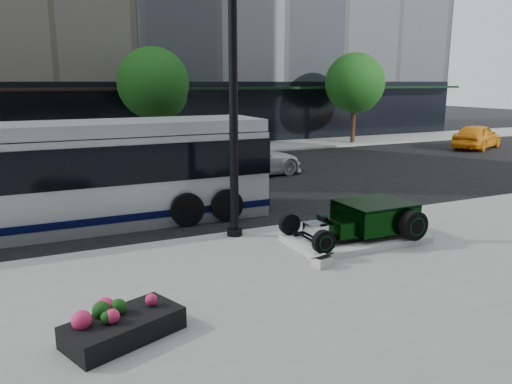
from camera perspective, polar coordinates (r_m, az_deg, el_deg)
name	(u,v)px	position (r m, az deg, el deg)	size (l,w,h in m)	color
ground	(229,215)	(15.40, -3.14, -2.61)	(120.00, 120.00, 0.00)	black
sidewalk_far	(134,154)	(28.62, -13.75, 4.23)	(70.00, 4.00, 0.12)	gray
street_trees	(156,86)	(27.69, -11.39, 11.78)	(29.80, 3.80, 5.70)	black
display_plinth	(356,238)	(12.71, 11.31, -5.23)	(3.40, 1.80, 0.15)	silver
hot_rod	(367,218)	(12.76, 12.62, -2.87)	(3.22, 2.00, 0.81)	black
info_plaque	(322,261)	(10.91, 7.58, -7.81)	(0.45, 0.37, 0.31)	silver
lamppost	(233,104)	(12.40, -2.60, 10.06)	(0.40, 0.40, 7.28)	black
flower_planter	(124,325)	(8.24, -14.89, -14.52)	(1.97, 1.47, 0.57)	black
transit_bus	(52,176)	(14.71, -22.25, 1.68)	(12.12, 2.88, 2.92)	silver
white_sedan	(248,159)	(21.57, -0.93, 3.74)	(2.02, 4.97, 1.44)	silver
yellow_taxi	(477,136)	(33.34, 23.95, 5.84)	(1.77, 4.40, 1.50)	#FFA018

